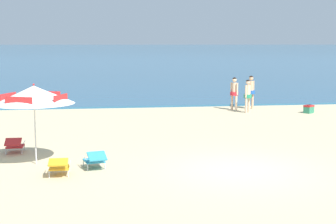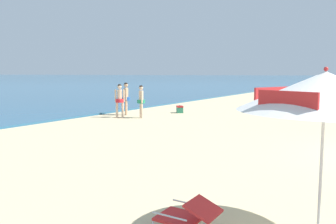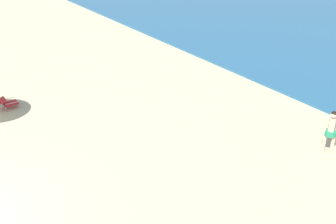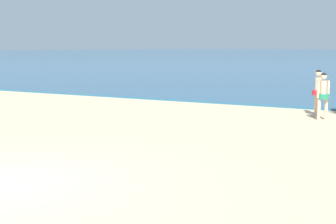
{
  "view_description": "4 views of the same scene",
  "coord_description": "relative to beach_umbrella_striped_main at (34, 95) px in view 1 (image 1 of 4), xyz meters",
  "views": [
    {
      "loc": [
        -3.86,
        -13.23,
        3.49
      ],
      "look_at": [
        -1.13,
        6.26,
        0.8
      ],
      "focal_mm": 54.46,
      "sensor_mm": 36.0,
      "label": 1
    },
    {
      "loc": [
        -10.63,
        0.96,
        2.25
      ],
      "look_at": [
        -0.41,
        7.22,
        0.92
      ],
      "focal_mm": 37.05,
      "sensor_mm": 36.0,
      "label": 2
    },
    {
      "loc": [
        10.64,
        -0.45,
        7.92
      ],
      "look_at": [
        -0.47,
        7.33,
        1.1
      ],
      "focal_mm": 44.76,
      "sensor_mm": 36.0,
      "label": 3
    },
    {
      "loc": [
        6.97,
        -5.99,
        2.53
      ],
      "look_at": [
        0.36,
        5.91,
        0.7
      ],
      "focal_mm": 51.3,
      "sensor_mm": 36.0,
      "label": 4
    }
  ],
  "objects": [
    {
      "name": "ground_plane",
      "position": [
        5.64,
        -1.58,
        -2.02
      ],
      "size": [
        800.0,
        800.0,
        0.0
      ],
      "primitive_type": "plane",
      "color": "#CCB78C"
    },
    {
      "name": "ocean_water",
      "position": [
        5.64,
        412.39,
        -1.97
      ],
      "size": [
        800.0,
        800.0,
        0.1
      ],
      "primitive_type": "cube",
      "color": "#285B7F",
      "rests_on": "ground"
    },
    {
      "name": "beach_umbrella_striped_main",
      "position": [
        0.0,
        0.0,
        0.0
      ],
      "size": [
        2.6,
        2.59,
        2.34
      ],
      "color": "silver",
      "rests_on": "ground"
    },
    {
      "name": "lounge_chair_under_umbrella",
      "position": [
        0.75,
        -1.45,
        -1.74
      ],
      "size": [
        0.58,
        0.86,
        0.49
      ],
      "color": "gold",
      "rests_on": "ground"
    },
    {
      "name": "lounge_chair_beside_umbrella",
      "position": [
        1.69,
        -0.8,
        -1.74
      ],
      "size": [
        0.72,
        0.98,
        0.51
      ],
      "color": "teal",
      "rests_on": "ground"
    },
    {
      "name": "lounge_chair_facing_sea",
      "position": [
        -0.85,
        1.59,
        -1.74
      ],
      "size": [
        0.58,
        0.88,
        0.51
      ],
      "color": "red",
      "rests_on": "ground"
    },
    {
      "name": "person_standing_near_shore",
      "position": [
        9.86,
        11.16,
        -1.0
      ],
      "size": [
        0.44,
        0.43,
        1.76
      ],
      "color": "#D8A87F",
      "rests_on": "ground"
    },
    {
      "name": "person_standing_beside",
      "position": [
        9.25,
        9.71,
        -1.06
      ],
      "size": [
        0.41,
        0.41,
        1.66
      ],
      "color": "beige",
      "rests_on": "ground"
    },
    {
      "name": "person_wading_in",
      "position": [
        8.84,
        10.77,
        -1.03
      ],
      "size": [
        0.42,
        0.45,
        1.71
      ],
      "color": "beige",
      "rests_on": "ground"
    },
    {
      "name": "cooler_box",
      "position": [
        12.24,
        9.15,
        -1.81
      ],
      "size": [
        0.61,
        0.58,
        0.43
      ],
      "color": "#2D7F5B",
      "rests_on": "ground"
    }
  ]
}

